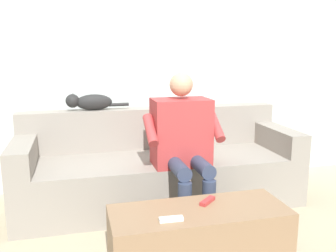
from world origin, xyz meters
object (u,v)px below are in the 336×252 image
(coffee_table, at_px, (199,239))
(remote_white, at_px, (171,219))
(couch, at_px, (159,169))
(cat_on_backrest, at_px, (89,102))
(person_solo_seated, at_px, (183,138))
(remote_red, at_px, (207,201))

(coffee_table, xyz_separation_m, remote_white, (0.21, 0.11, 0.21))
(couch, bearing_deg, cat_on_backrest, -26.00)
(person_solo_seated, height_order, remote_red, person_solo_seated)
(remote_red, bearing_deg, person_solo_seated, 45.00)
(couch, height_order, coffee_table, couch)
(couch, height_order, remote_red, couch)
(remote_red, bearing_deg, remote_white, 170.78)
(remote_red, bearing_deg, coffee_table, -177.64)
(couch, relative_size, coffee_table, 2.23)
(coffee_table, bearing_deg, cat_on_backrest, -67.35)
(person_solo_seated, distance_m, cat_on_backrest, 0.97)
(cat_on_backrest, relative_size, remote_red, 3.95)
(person_solo_seated, relative_size, cat_on_backrest, 2.08)
(couch, xyz_separation_m, remote_white, (0.21, 1.20, 0.11))
(coffee_table, bearing_deg, remote_red, -135.22)
(coffee_table, bearing_deg, person_solo_seated, -98.58)
(person_solo_seated, bearing_deg, coffee_table, 81.42)
(couch, relative_size, remote_white, 17.69)
(cat_on_backrest, bearing_deg, person_solo_seated, 136.33)
(couch, height_order, person_solo_seated, person_solo_seated)
(couch, distance_m, coffee_table, 1.10)
(cat_on_backrest, bearing_deg, couch, 154.00)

